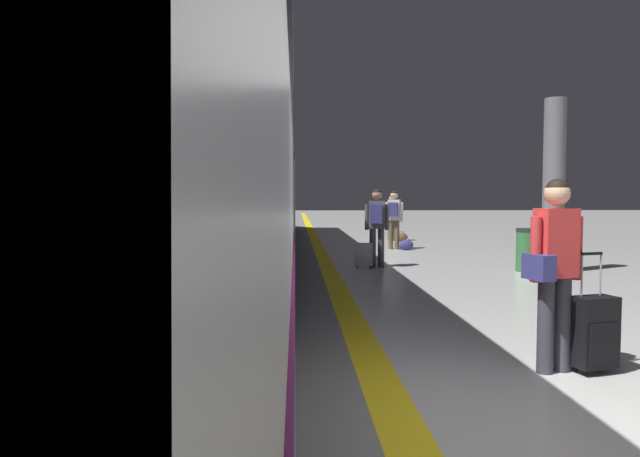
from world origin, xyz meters
TOP-DOWN VIEW (x-y plane):
  - ground_plane at (0.00, 0.00)m, footprint 120.00×120.00m
  - safety_line_strip at (-0.68, 10.00)m, footprint 0.36×80.00m
  - tactile_edge_band at (-1.05, 10.00)m, footprint 0.70×80.00m
  - high_speed_train at (-2.87, 9.62)m, footprint 2.94×32.20m
  - traveller_foreground at (0.91, 1.36)m, footprint 0.56×0.39m
  - rolling_suitcase_foreground at (1.28, 1.32)m, footprint 0.42×0.32m
  - passenger_near at (0.42, 8.97)m, footprint 0.54×0.39m
  - suitcase_near at (0.10, 8.80)m, footprint 0.39×0.26m
  - passenger_mid at (2.03, 16.36)m, footprint 0.48×0.40m
  - duffel_bag_mid at (2.34, 16.22)m, footprint 0.44×0.26m
  - passenger_far at (1.55, 13.22)m, footprint 0.52×0.42m
  - duffel_bag_far at (1.87, 12.98)m, footprint 0.44×0.26m
  - platform_pillar at (3.95, 7.96)m, footprint 0.56×0.56m
  - waste_bin at (3.48, 8.10)m, footprint 0.46×0.46m

SIDE VIEW (x-z plane):
  - ground_plane at x=0.00m, z-range 0.00..0.00m
  - tactile_edge_band at x=-1.05m, z-range 0.00..0.01m
  - safety_line_strip at x=-0.68m, z-range 0.00..0.01m
  - duffel_bag_mid at x=2.34m, z-range -0.03..0.33m
  - duffel_bag_far at x=1.87m, z-range -0.03..0.33m
  - suitcase_near at x=0.10m, z-range 0.03..0.58m
  - rolling_suitcase_foreground at x=1.28m, z-range -0.17..0.92m
  - waste_bin at x=3.48m, z-range 0.00..0.91m
  - passenger_mid at x=2.03m, z-range 0.15..1.80m
  - traveller_foreground at x=0.91m, z-range 0.14..1.88m
  - passenger_near at x=0.42m, z-range 0.16..1.91m
  - passenger_far at x=1.55m, z-range 0.16..1.92m
  - platform_pillar at x=3.95m, z-range -0.08..3.52m
  - high_speed_train at x=-2.87m, z-range 0.02..4.99m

